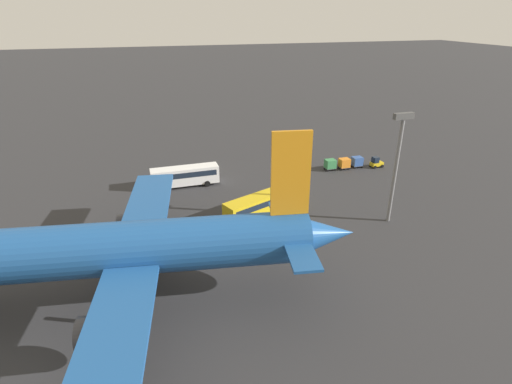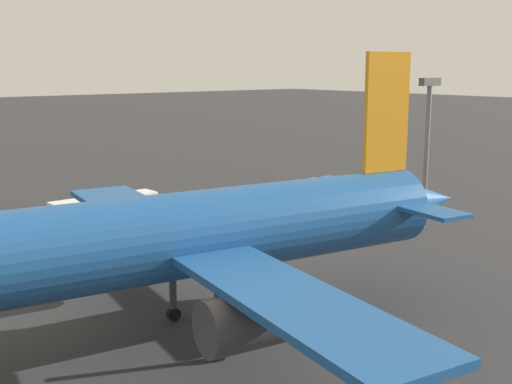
{
  "view_description": "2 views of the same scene",
  "coord_description": "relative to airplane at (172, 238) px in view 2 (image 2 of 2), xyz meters",
  "views": [
    {
      "loc": [
        10.89,
        70.71,
        27.63
      ],
      "look_at": [
        -3.58,
        21.98,
        4.5
      ],
      "focal_mm": 28.0,
      "sensor_mm": 36.0,
      "label": 1
    },
    {
      "loc": [
        33.52,
        67.82,
        16.86
      ],
      "look_at": [
        -4.85,
        20.28,
        4.85
      ],
      "focal_mm": 45.0,
      "sensor_mm": 36.0,
      "label": 2
    }
  ],
  "objects": [
    {
      "name": "cargo_cart_orange",
      "position": [
        -39.7,
        -28.69,
        -5.52
      ],
      "size": [
        2.03,
        1.72,
        2.06
      ],
      "rotation": [
        0.0,
        0.0,
        0.02
      ],
      "color": "#38383D",
      "rests_on": "ground"
    },
    {
      "name": "cargo_cart_blue",
      "position": [
        -42.51,
        -28.83,
        -5.52
      ],
      "size": [
        2.03,
        1.72,
        2.06
      ],
      "rotation": [
        0.0,
        0.0,
        0.02
      ],
      "color": "#38383D",
      "rests_on": "ground"
    },
    {
      "name": "airplane",
      "position": [
        0.0,
        0.0,
        0.0
      ],
      "size": [
        47.08,
        40.22,
        17.85
      ],
      "rotation": [
        0.0,
        0.0,
        -0.16
      ],
      "color": "#1E5193",
      "rests_on": "ground"
    },
    {
      "name": "shuttle_bus_near",
      "position": [
        -9.58,
        -29.18,
        -4.69
      ],
      "size": [
        11.47,
        3.18,
        3.39
      ],
      "rotation": [
        0.0,
        0.0,
        0.01
      ],
      "color": "white",
      "rests_on": "ground"
    },
    {
      "name": "ground_plane",
      "position": [
        -14.11,
        -35.73,
        -6.72
      ],
      "size": [
        600.0,
        600.0,
        0.0
      ],
      "primitive_type": "plane",
      "color": "#2D2D30"
    },
    {
      "name": "worker_person",
      "position": [
        -15.3,
        -34.78,
        -5.84
      ],
      "size": [
        0.38,
        0.38,
        1.74
      ],
      "color": "#1E1E2D",
      "rests_on": "ground"
    },
    {
      "name": "baggage_tug",
      "position": [
        -46.1,
        -27.83,
        -5.77
      ],
      "size": [
        2.51,
        1.83,
        2.1
      ],
      "rotation": [
        0.0,
        0.0,
        0.1
      ],
      "color": "gold",
      "rests_on": "ground"
    },
    {
      "name": "cargo_cart_green",
      "position": [
        -36.88,
        -28.96,
        -5.52
      ],
      "size": [
        2.03,
        1.72,
        2.06
      ],
      "rotation": [
        0.0,
        0.0,
        0.02
      ],
      "color": "#38383D",
      "rests_on": "ground"
    },
    {
      "name": "shuttle_bus_far",
      "position": [
        -18.89,
        -15.19,
        -4.81
      ],
      "size": [
        12.12,
        7.08,
        3.17
      ],
      "rotation": [
        0.0,
        0.0,
        0.39
      ],
      "color": "gold",
      "rests_on": "ground"
    },
    {
      "name": "light_pole",
      "position": [
        -35.92,
        -8.23,
        3.06
      ],
      "size": [
        2.8,
        0.7,
        15.7
      ],
      "color": "slate",
      "rests_on": "ground"
    }
  ]
}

